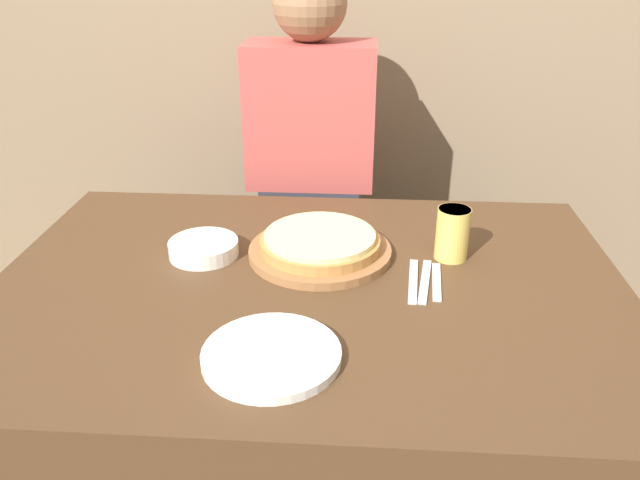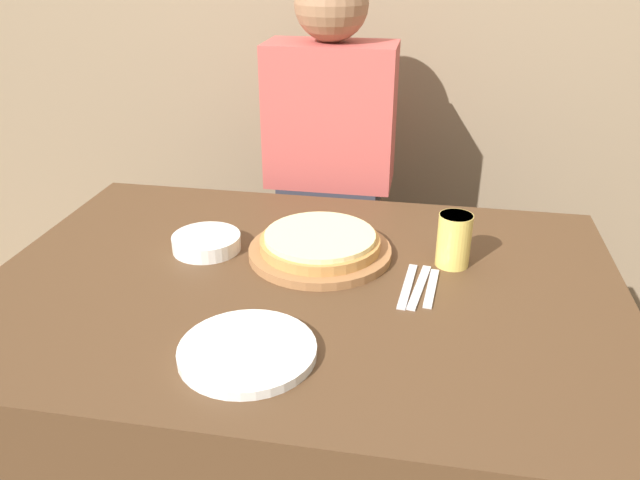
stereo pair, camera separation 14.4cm
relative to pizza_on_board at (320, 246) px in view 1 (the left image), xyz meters
The scene contains 9 objects.
dining_table 0.40m from the pizza_on_board, 97.56° to the right, with size 1.37×0.96×0.72m.
pizza_on_board is the anchor object (origin of this frame).
beer_glass 0.31m from the pizza_on_board, ahead, with size 0.08×0.08×0.12m.
dinner_plate 0.41m from the pizza_on_board, 98.24° to the right, with size 0.25×0.25×0.02m.
side_bowl 0.27m from the pizza_on_board, behind, with size 0.16×0.16×0.04m.
fork 0.24m from the pizza_on_board, 27.70° to the right, with size 0.03×0.19×0.00m.
dinner_knife 0.26m from the pizza_on_board, 25.12° to the right, with size 0.05×0.19×0.00m.
spoon 0.28m from the pizza_on_board, 22.96° to the right, with size 0.03×0.16×0.00m.
diner_person 0.55m from the pizza_on_board, 96.89° to the left, with size 0.38×0.21×1.32m.
Camera 1 is at (0.10, -1.17, 1.39)m, focal length 35.00 mm.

